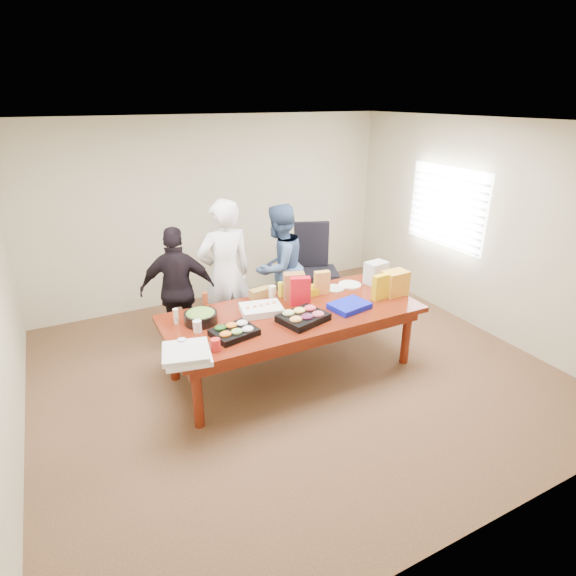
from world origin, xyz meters
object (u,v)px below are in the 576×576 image
person_right (279,267)px  salad_bowl (201,318)px  conference_table (293,341)px  sheet_cake (261,309)px  person_center (225,275)px  office_chair (319,270)px

person_right → salad_bowl: bearing=9.2°
conference_table → person_right: bearing=71.2°
salad_bowl → sheet_cake: bearing=-5.9°
person_right → salad_bowl: 1.64m
person_center → person_right: person_center is taller
conference_table → salad_bowl: bearing=168.4°
person_center → salad_bowl: size_ratio=5.35×
office_chair → salad_bowl: office_chair is taller
person_center → person_right: bearing=-169.6°
office_chair → conference_table: bearing=-108.0°
person_right → sheet_cake: size_ratio=3.81×
person_center → sheet_cake: 0.83m
person_center → sheet_cake: person_center is taller
salad_bowl → person_center: bearing=53.6°
person_center → salad_bowl: bearing=52.1°
conference_table → person_center: bearing=114.4°
conference_table → person_right: 1.27m
conference_table → person_center: size_ratio=1.51×
person_right → sheet_cake: 1.21m
person_center → person_right: (0.81, 0.17, -0.09)m
conference_table → office_chair: size_ratio=2.32×
person_center → conference_table: bearing=112.9°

